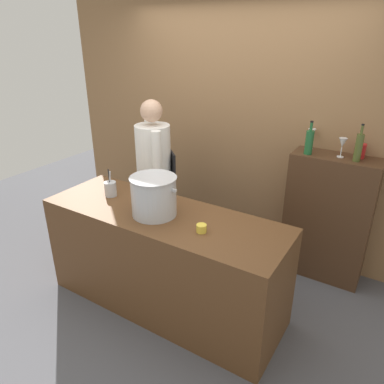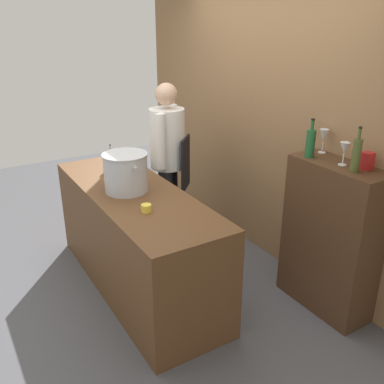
% 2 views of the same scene
% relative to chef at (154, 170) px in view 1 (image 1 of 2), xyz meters
% --- Properties ---
extents(ground_plane, '(8.00, 8.00, 0.00)m').
position_rel_chef_xyz_m(ground_plane, '(0.54, -0.61, -0.96)').
color(ground_plane, '#4C4C51').
extents(brick_back_panel, '(4.40, 0.10, 3.00)m').
position_rel_chef_xyz_m(brick_back_panel, '(0.54, 0.79, 0.54)').
color(brick_back_panel, olive).
rests_on(brick_back_panel, ground_plane).
extents(prep_counter, '(2.06, 0.70, 0.90)m').
position_rel_chef_xyz_m(prep_counter, '(0.54, -0.61, -0.51)').
color(prep_counter, brown).
rests_on(prep_counter, ground_plane).
extents(bar_cabinet, '(0.76, 0.32, 1.23)m').
position_rel_chef_xyz_m(bar_cabinet, '(1.59, 0.58, -0.35)').
color(bar_cabinet, '#472D1C').
rests_on(bar_cabinet, ground_plane).
extents(chef, '(0.44, 0.44, 1.66)m').
position_rel_chef_xyz_m(chef, '(0.00, 0.00, 0.00)').
color(chef, black).
rests_on(chef, ground_plane).
extents(stockpot_large, '(0.42, 0.37, 0.32)m').
position_rel_chef_xyz_m(stockpot_large, '(0.50, -0.66, 0.09)').
color(stockpot_large, '#B7BABF').
rests_on(stockpot_large, prep_counter).
extents(utensil_crock, '(0.10, 0.10, 0.24)m').
position_rel_chef_xyz_m(utensil_crock, '(-0.04, -0.58, 0.00)').
color(utensil_crock, '#B7BABF').
rests_on(utensil_crock, prep_counter).
extents(butter_jar, '(0.08, 0.08, 0.06)m').
position_rel_chef_xyz_m(butter_jar, '(0.96, -0.70, -0.04)').
color(butter_jar, yellow).
rests_on(butter_jar, prep_counter).
extents(wine_bottle_green, '(0.07, 0.07, 0.30)m').
position_rel_chef_xyz_m(wine_bottle_green, '(1.35, 0.51, 0.37)').
color(wine_bottle_green, '#1E592D').
rests_on(wine_bottle_green, bar_cabinet).
extents(wine_bottle_olive, '(0.06, 0.06, 0.32)m').
position_rel_chef_xyz_m(wine_bottle_olive, '(1.75, 0.53, 0.39)').
color(wine_bottle_olive, '#475123').
rests_on(wine_bottle_olive, bar_cabinet).
extents(wine_glass_wide, '(0.07, 0.07, 0.17)m').
position_rel_chef_xyz_m(wine_glass_wide, '(1.61, 0.57, 0.39)').
color(wine_glass_wide, silver).
rests_on(wine_glass_wide, bar_cabinet).
extents(wine_glass_tall, '(0.07, 0.07, 0.19)m').
position_rel_chef_xyz_m(wine_glass_tall, '(1.32, 0.68, 0.40)').
color(wine_glass_tall, silver).
rests_on(wine_glass_tall, bar_cabinet).
extents(spice_tin_red, '(0.08, 0.08, 0.12)m').
position_rel_chef_xyz_m(spice_tin_red, '(1.76, 0.64, 0.32)').
color(spice_tin_red, red).
rests_on(spice_tin_red, bar_cabinet).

